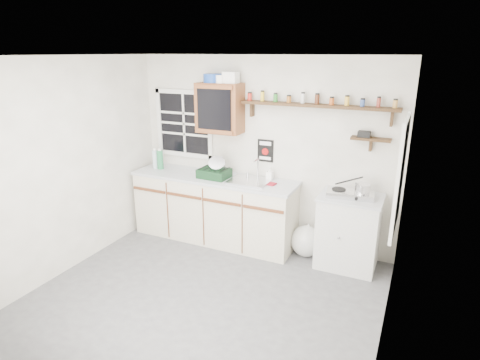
% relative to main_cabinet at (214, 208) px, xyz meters
% --- Properties ---
extents(room, '(3.64, 3.24, 2.54)m').
position_rel_main_cabinet_xyz_m(room, '(0.58, -1.30, 0.79)').
color(room, '#49484B').
rests_on(room, ground).
extents(main_cabinet, '(2.31, 0.63, 0.92)m').
position_rel_main_cabinet_xyz_m(main_cabinet, '(0.00, 0.00, 0.00)').
color(main_cabinet, beige).
rests_on(main_cabinet, floor).
extents(right_cabinet, '(0.73, 0.57, 0.91)m').
position_rel_main_cabinet_xyz_m(right_cabinet, '(1.83, 0.03, -0.01)').
color(right_cabinet, beige).
rests_on(right_cabinet, floor).
extents(sink, '(0.52, 0.44, 0.29)m').
position_rel_main_cabinet_xyz_m(sink, '(0.54, 0.01, 0.47)').
color(sink, silver).
rests_on(sink, main_cabinet).
extents(upper_cabinet, '(0.60, 0.32, 0.65)m').
position_rel_main_cabinet_xyz_m(upper_cabinet, '(0.03, 0.14, 1.36)').
color(upper_cabinet, brown).
rests_on(upper_cabinet, wall_back).
extents(upper_cabinet_clutter, '(0.47, 0.24, 0.14)m').
position_rel_main_cabinet_xyz_m(upper_cabinet_clutter, '(0.04, 0.14, 1.75)').
color(upper_cabinet_clutter, '#173E9A').
rests_on(upper_cabinet_clutter, upper_cabinet).
extents(spice_shelf, '(1.91, 0.18, 0.34)m').
position_rel_main_cabinet_xyz_m(spice_shelf, '(1.30, 0.21, 1.47)').
color(spice_shelf, black).
rests_on(spice_shelf, wall_back).
extents(secondary_shelf, '(0.45, 0.16, 0.24)m').
position_rel_main_cabinet_xyz_m(secondary_shelf, '(1.94, 0.22, 1.12)').
color(secondary_shelf, black).
rests_on(secondary_shelf, wall_back).
extents(warning_sign, '(0.22, 0.02, 0.30)m').
position_rel_main_cabinet_xyz_m(warning_sign, '(0.63, 0.29, 0.82)').
color(warning_sign, black).
rests_on(warning_sign, wall_back).
extents(window_back, '(0.93, 0.03, 0.98)m').
position_rel_main_cabinet_xyz_m(window_back, '(-0.62, 0.29, 1.09)').
color(window_back, black).
rests_on(window_back, wall_back).
extents(window_right, '(0.03, 0.78, 1.08)m').
position_rel_main_cabinet_xyz_m(window_right, '(2.37, -0.75, 0.99)').
color(window_right, black).
rests_on(window_right, wall_back).
extents(water_bottles, '(0.16, 0.09, 0.30)m').
position_rel_main_cabinet_xyz_m(water_bottles, '(-0.90, 0.00, 0.60)').
color(water_bottles, silver).
rests_on(water_bottles, main_cabinet).
extents(dish_rack, '(0.41, 0.32, 0.30)m').
position_rel_main_cabinet_xyz_m(dish_rack, '(0.05, -0.04, 0.55)').
color(dish_rack, black).
rests_on(dish_rack, main_cabinet).
extents(soap_bottle, '(0.08, 0.08, 0.18)m').
position_rel_main_cabinet_xyz_m(soap_bottle, '(0.75, 0.18, 0.55)').
color(soap_bottle, silver).
rests_on(soap_bottle, main_cabinet).
extents(rag, '(0.15, 0.13, 0.02)m').
position_rel_main_cabinet_xyz_m(rag, '(0.82, 0.00, 0.47)').
color(rag, maroon).
rests_on(rag, main_cabinet).
extents(hotplate, '(0.57, 0.35, 0.08)m').
position_rel_main_cabinet_xyz_m(hotplate, '(1.82, 0.01, 0.48)').
color(hotplate, silver).
rests_on(hotplate, right_cabinet).
extents(saucepan, '(0.43, 0.23, 0.18)m').
position_rel_main_cabinet_xyz_m(saucepan, '(1.95, 0.01, 0.57)').
color(saucepan, silver).
rests_on(saucepan, hotplate).
extents(trash_bag, '(0.41, 0.37, 0.47)m').
position_rel_main_cabinet_xyz_m(trash_bag, '(1.31, 0.07, -0.26)').
color(trash_bag, silver).
rests_on(trash_bag, floor).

